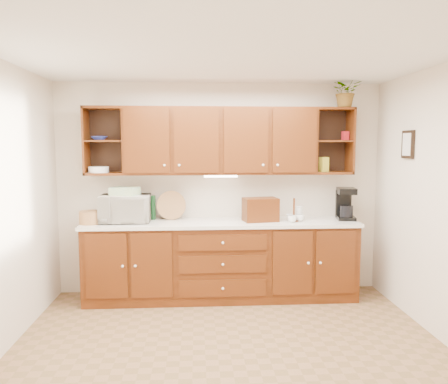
{
  "coord_description": "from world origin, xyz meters",
  "views": [
    {
      "loc": [
        -0.29,
        -3.68,
        1.85
      ],
      "look_at": [
        0.01,
        1.15,
        1.32
      ],
      "focal_mm": 35.0,
      "sensor_mm": 36.0,
      "label": 1
    }
  ],
  "objects": [
    {
      "name": "back_wall",
      "position": [
        0.0,
        1.75,
        1.3
      ],
      "size": [
        4.0,
        0.0,
        4.0
      ],
      "primitive_type": "plane",
      "rotation": [
        1.57,
        0.0,
        0.0
      ],
      "color": "beige",
      "rests_on": "floor"
    },
    {
      "name": "canister_white",
      "position": [
        0.95,
        1.49,
        1.02
      ],
      "size": [
        0.09,
        0.09,
        0.16
      ],
      "primitive_type": "cylinder",
      "rotation": [
        0.0,
        0.0,
        -0.11
      ],
      "color": "white",
      "rests_on": "countertop"
    },
    {
      "name": "potted_plant",
      "position": [
        1.5,
        1.52,
        2.48
      ],
      "size": [
        0.35,
        0.3,
        0.38
      ],
      "primitive_type": "imported",
      "rotation": [
        0.0,
        0.0,
        -0.02
      ],
      "color": "#999999",
      "rests_on": "upper_cabinets"
    },
    {
      "name": "pantry_box_yellow",
      "position": [
        1.26,
        1.55,
        1.61
      ],
      "size": [
        0.12,
        0.11,
        0.18
      ],
      "primitive_type": "cube",
      "rotation": [
        0.0,
        0.0,
        0.43
      ],
      "color": "gold",
      "rests_on": "upper_cabinets"
    },
    {
      "name": "canister_red",
      "position": [
        0.53,
        1.41,
        1.01
      ],
      "size": [
        0.11,
        0.11,
        0.15
      ],
      "primitive_type": "cylinder",
      "rotation": [
        0.0,
        0.0,
        0.04
      ],
      "color": "#AF1920",
      "rests_on": "countertop"
    },
    {
      "name": "wine_bottle",
      "position": [
        -0.82,
        1.62,
        1.09
      ],
      "size": [
        0.08,
        0.08,
        0.3
      ],
      "primitive_type": "cylinder",
      "rotation": [
        0.0,
        0.0,
        0.34
      ],
      "color": "#113316",
      "rests_on": "countertop"
    },
    {
      "name": "bread_box",
      "position": [
        0.47,
        1.42,
        1.08
      ],
      "size": [
        0.43,
        0.31,
        0.28
      ],
      "primitive_type": "cube",
      "rotation": [
        0.0,
        0.0,
        0.16
      ],
      "color": "#3D1A07",
      "rests_on": "countertop"
    },
    {
      "name": "mug_tree",
      "position": [
        0.86,
        1.38,
        0.98
      ],
      "size": [
        0.22,
        0.24,
        0.28
      ],
      "rotation": [
        0.0,
        0.0,
        0.04
      ],
      "color": "#3D1A07",
      "rests_on": "countertop"
    },
    {
      "name": "wicker_basket",
      "position": [
        -1.52,
        1.37,
        1.01
      ],
      "size": [
        0.27,
        0.27,
        0.15
      ],
      "primitive_type": "cylinder",
      "rotation": [
        0.0,
        0.0,
        0.12
      ],
      "color": "#A87846",
      "rests_on": "countertop"
    },
    {
      "name": "bowl_stack",
      "position": [
        -1.43,
        1.58,
        1.92
      ],
      "size": [
        0.2,
        0.2,
        0.05
      ],
      "primitive_type": "imported",
      "rotation": [
        0.0,
        0.0,
        0.03
      ],
      "color": "navy",
      "rests_on": "upper_cabinets"
    },
    {
      "name": "ceiling",
      "position": [
        0.0,
        0.0,
        2.6
      ],
      "size": [
        4.0,
        4.0,
        0.0
      ],
      "primitive_type": "plane",
      "rotation": [
        3.14,
        0.0,
        0.0
      ],
      "color": "white",
      "rests_on": "back_wall"
    },
    {
      "name": "countertop",
      "position": [
        0.0,
        1.44,
        0.92
      ],
      "size": [
        3.24,
        0.64,
        0.04
      ],
      "primitive_type": "cube",
      "color": "white",
      "rests_on": "base_cabinets"
    },
    {
      "name": "pantry_box_red",
      "position": [
        1.52,
        1.56,
        1.95
      ],
      "size": [
        0.08,
        0.08,
        0.11
      ],
      "primitive_type": "cube",
      "rotation": [
        0.0,
        0.0,
        0.18
      ],
      "color": "#AF1920",
      "rests_on": "upper_cabinets"
    },
    {
      "name": "framed_picture",
      "position": [
        1.98,
        0.9,
        1.85
      ],
      "size": [
        0.03,
        0.24,
        0.3
      ],
      "primitive_type": "cube",
      "color": "black",
      "rests_on": "right_wall"
    },
    {
      "name": "floor",
      "position": [
        0.0,
        0.0,
        0.0
      ],
      "size": [
        4.0,
        4.0,
        0.0
      ],
      "primitive_type": "plane",
      "color": "olive",
      "rests_on": "ground"
    },
    {
      "name": "base_cabinets",
      "position": [
        0.0,
        1.45,
        0.45
      ],
      "size": [
        3.2,
        0.6,
        0.9
      ],
      "primitive_type": "cube",
      "color": "#3D1A07",
      "rests_on": "floor"
    },
    {
      "name": "plate_stack",
      "position": [
        -1.45,
        1.55,
        1.56
      ],
      "size": [
        0.27,
        0.27,
        0.07
      ],
      "primitive_type": "cylinder",
      "rotation": [
        0.0,
        0.0,
        0.15
      ],
      "color": "white",
      "rests_on": "upper_cabinets"
    },
    {
      "name": "microwave",
      "position": [
        -1.13,
        1.46,
        1.1
      ],
      "size": [
        0.59,
        0.4,
        0.32
      ],
      "primitive_type": "imported",
      "rotation": [
        0.0,
        0.0,
        0.02
      ],
      "color": "beige",
      "rests_on": "countertop"
    },
    {
      "name": "woven_tray",
      "position": [
        -0.6,
        1.61,
        0.95
      ],
      "size": [
        0.36,
        0.15,
        0.35
      ],
      "primitive_type": "cylinder",
      "rotation": [
        1.36,
        0.0,
        0.16
      ],
      "color": "#A87846",
      "rests_on": "countertop"
    },
    {
      "name": "coffee_maker",
      "position": [
        1.52,
        1.49,
        1.13
      ],
      "size": [
        0.25,
        0.3,
        0.39
      ],
      "rotation": [
        0.0,
        0.0,
        -0.16
      ],
      "color": "black",
      "rests_on": "countertop"
    },
    {
      "name": "canister_yellow",
      "position": [
        0.56,
        1.41,
        1.0
      ],
      "size": [
        0.1,
        0.1,
        0.12
      ],
      "primitive_type": "cylinder",
      "rotation": [
        0.0,
        0.0,
        0.06
      ],
      "color": "gold",
      "rests_on": "countertop"
    },
    {
      "name": "upper_cabinets",
      "position": [
        0.01,
        1.59,
        1.89
      ],
      "size": [
        3.2,
        0.33,
        0.8
      ],
      "color": "#3D1A07",
      "rests_on": "back_wall"
    },
    {
      "name": "undercabinet_light",
      "position": [
        0.0,
        1.53,
        1.47
      ],
      "size": [
        0.4,
        0.05,
        0.02
      ],
      "primitive_type": "cube",
      "color": "white",
      "rests_on": "upper_cabinets"
    },
    {
      "name": "towel_stack",
      "position": [
        -1.13,
        1.46,
        1.3
      ],
      "size": [
        0.36,
        0.3,
        0.09
      ],
      "primitive_type": "cube",
      "rotation": [
        0.0,
        0.0,
        -0.32
      ],
      "color": "#E4EC6F",
      "rests_on": "microwave"
    }
  ]
}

